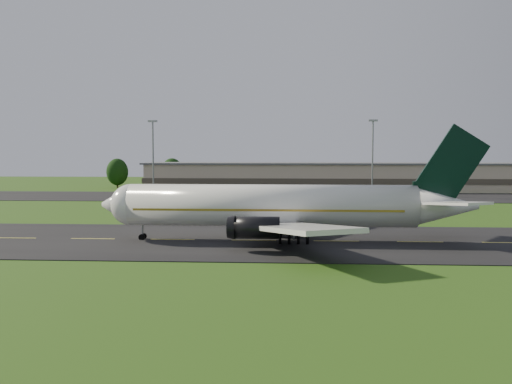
# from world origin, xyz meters

# --- Properties ---
(ground) EXTENTS (360.00, 360.00, 0.00)m
(ground) POSITION_xyz_m (0.00, 0.00, 0.00)
(ground) COLOR #254210
(ground) RESTS_ON ground
(taxiway) EXTENTS (220.00, 30.00, 0.10)m
(taxiway) POSITION_xyz_m (0.00, 0.00, 0.05)
(taxiway) COLOR black
(taxiway) RESTS_ON ground
(apron) EXTENTS (260.00, 30.00, 0.10)m
(apron) POSITION_xyz_m (0.00, 72.00, 0.05)
(apron) COLOR black
(apron) RESTS_ON ground
(airliner) EXTENTS (51.23, 42.18, 15.57)m
(airliner) POSITION_xyz_m (-18.80, -0.01, 4.66)
(airliner) COLOR white
(airliner) RESTS_ON ground
(terminal) EXTENTS (145.00, 16.00, 8.40)m
(terminal) POSITION_xyz_m (6.40, 96.18, 3.99)
(terminal) COLOR #C8B398
(terminal) RESTS_ON ground
(light_mast_west) EXTENTS (2.40, 1.20, 20.35)m
(light_mast_west) POSITION_xyz_m (-55.00, 80.00, 12.74)
(light_mast_west) COLOR gray
(light_mast_west) RESTS_ON ground
(light_mast_centre) EXTENTS (2.40, 1.20, 20.35)m
(light_mast_centre) POSITION_xyz_m (5.00, 80.00, 12.74)
(light_mast_centre) COLOR gray
(light_mast_centre) RESTS_ON ground
(tree_line) EXTENTS (196.27, 8.81, 9.92)m
(tree_line) POSITION_xyz_m (26.15, 105.67, 4.85)
(tree_line) COLOR black
(tree_line) RESTS_ON ground
(service_vehicle_a) EXTENTS (2.35, 4.18, 1.34)m
(service_vehicle_a) POSITION_xyz_m (-25.49, 71.31, 0.77)
(service_vehicle_a) COLOR #D99E0C
(service_vehicle_a) RESTS_ON apron
(service_vehicle_b) EXTENTS (4.49, 2.43, 1.40)m
(service_vehicle_b) POSITION_xyz_m (1.43, 70.70, 0.80)
(service_vehicle_b) COLOR #9E0D0A
(service_vehicle_b) RESTS_ON apron
(service_vehicle_c) EXTENTS (4.36, 4.45, 1.19)m
(service_vehicle_c) POSITION_xyz_m (19.64, 73.94, 0.69)
(service_vehicle_c) COLOR silver
(service_vehicle_c) RESTS_ON apron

